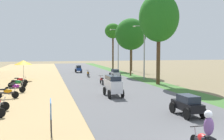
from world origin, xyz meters
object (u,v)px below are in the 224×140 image
Objects in this scene: parked_motorbike_fifth at (18,83)px; median_tree_nearest at (159,18)px; parked_motorbike_sixth at (20,80)px; median_tree_second at (131,34)px; parked_motorbike_third at (7,92)px; car_sedan_black at (187,104)px; utility_pole_near at (132,45)px; motorbike_foreground_rider at (206,135)px; motorbike_ahead_second at (102,80)px; streetlamp_near at (144,48)px; median_tree_third at (113,31)px; streetlamp_mid at (118,47)px; car_van_white at (113,85)px; parked_motorbike_fourth at (15,87)px; street_signboard at (51,111)px; car_hatchback_blue at (78,69)px; car_sedan_silver at (115,73)px; motorbike_ahead_third at (88,73)px; vendor_umbrella at (23,62)px.

median_tree_nearest reaches higher than parked_motorbike_fifth.
parked_motorbike_sixth is 17.70m from median_tree_second.
car_sedan_black is (10.72, -8.27, 0.19)m from parked_motorbike_third.
motorbike_foreground_rider is (-10.26, -39.01, -4.05)m from utility_pole_near.
car_sedan_black is 14.87m from motorbike_ahead_second.
median_tree_nearest is 1.17× the size of median_tree_second.
parked_motorbike_third is at bearing -146.04° from streetlamp_near.
median_tree_third is 0.95× the size of utility_pole_near.
median_tree_nearest is 4.43× the size of car_sedan_black.
streetlamp_mid is at bearing -143.63° from utility_pole_near.
utility_pole_near reaches higher than median_tree_second.
car_van_white is 1.34× the size of motorbike_foreground_rider.
streetlamp_mid is 18.13m from motorbike_ahead_second.
parked_motorbike_fifth is at bearing 112.68° from motorbike_foreground_rider.
parked_motorbike_fourth is 1.20× the size of street_signboard.
street_signboard is 0.75× the size of car_hatchback_blue.
street_signboard is 23.49m from streetlamp_near.
streetlamp_near reaches higher than motorbike_ahead_second.
car_hatchback_blue is (-3.81, 10.11, 0.01)m from car_sedan_silver.
parked_motorbike_third is at bearing -119.42° from median_tree_third.
parked_motorbike_fourth is 0.19× the size of utility_pole_near.
street_signboard reaches higher than parked_motorbike_sixth.
median_tree_third is 41.97m from motorbike_foreground_rider.
car_sedan_silver is at bearing 47.00° from parked_motorbike_third.
parked_motorbike_fourth is 0.26× the size of streetlamp_near.
streetlamp_mid is (15.19, 14.45, 3.90)m from parked_motorbike_sixth.
parked_motorbike_third is 2.78m from parked_motorbike_fourth.
parked_motorbike_fourth is 0.21× the size of median_tree_second.
streetlamp_mid is 4.23× the size of motorbike_ahead_third.
motorbike_ahead_third is (5.46, 24.73, -0.53)m from street_signboard.
median_tree_second is 0.90× the size of utility_pole_near.
parked_motorbike_sixth is 4.86m from vendor_umbrella.
parked_motorbike_fifth is 0.24× the size of streetlamp_mid.
parked_motorbike_third is 31.82m from utility_pole_near.
parked_motorbike_sixth is 25.47m from utility_pole_near.
streetlamp_near is 3.11× the size of car_sedan_silver.
vendor_umbrella is 1.12× the size of car_sedan_black.
car_sedan_black is (-4.54, -31.25, -3.71)m from streetlamp_mid.
parked_motorbike_sixth is 15.71m from streetlamp_near.
streetlamp_mid reaches higher than streetlamp_near.
streetlamp_mid is at bearing 48.08° from parked_motorbike_fifth.
car_sedan_silver is (11.72, 10.11, 0.19)m from parked_motorbike_fourth.
motorbike_foreground_rider is (8.27, -22.09, 0.30)m from parked_motorbike_sixth.
street_signboard is 0.15× the size of median_tree_nearest.
median_tree_third reaches higher than car_sedan_black.
car_hatchback_blue is (-7.01, 7.25, -5.49)m from median_tree_second.
motorbike_ahead_second is (8.71, 0.36, 0.02)m from parked_motorbike_fifth.
vendor_umbrella reaches higher than parked_motorbike_third.
median_tree_nearest is (14.71, 2.52, 6.81)m from parked_motorbike_fourth.
median_tree_nearest is 4.16× the size of car_van_white.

